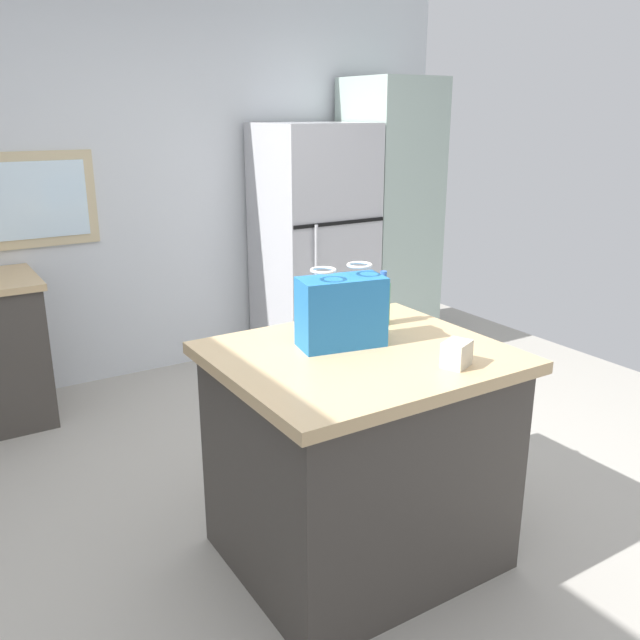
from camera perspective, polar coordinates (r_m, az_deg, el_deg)
name	(u,v)px	position (r m, az deg, el deg)	size (l,w,h in m)	color
ground	(326,526)	(3.23, 0.51, -17.12)	(5.95, 5.95, 0.00)	#ADA89E
back_wall	(138,179)	(4.87, -15.22, 11.52)	(4.96, 0.13, 2.77)	silver
kitchen_island	(359,456)	(2.83, 3.30, -11.46)	(1.10, 0.96, 0.93)	#423D38
refrigerator	(314,245)	(5.03, -0.55, 6.43)	(0.76, 0.73, 1.75)	#B7B7BC
tall_cabinet	(388,216)	(5.39, 5.84, 8.82)	(0.60, 0.66, 2.07)	#9EB2A8
shopping_bag	(341,311)	(2.66, 1.82, 0.75)	(0.36, 0.23, 0.33)	#236BAD
small_box	(456,354)	(2.52, 11.53, -2.84)	(0.11, 0.08, 0.10)	beige
bottle	(383,300)	(2.95, 5.36, 1.67)	(0.06, 0.06, 0.24)	#4C9956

